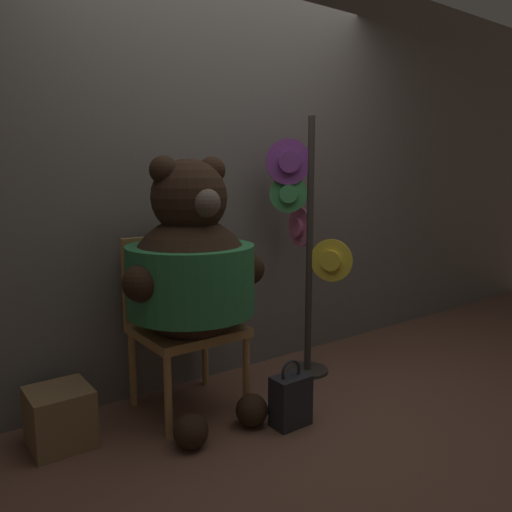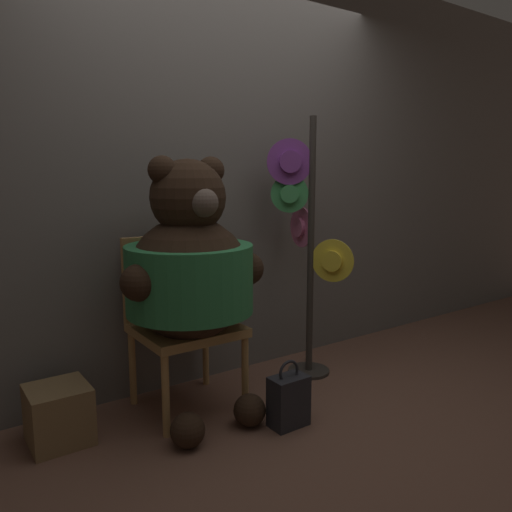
{
  "view_description": "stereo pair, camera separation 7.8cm",
  "coord_description": "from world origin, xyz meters",
  "px_view_note": "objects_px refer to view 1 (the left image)",
  "views": [
    {
      "loc": [
        -1.7,
        -2.16,
        1.34
      ],
      "look_at": [
        0.04,
        0.19,
        0.85
      ],
      "focal_mm": 35.0,
      "sensor_mm": 36.0,
      "label": 1
    },
    {
      "loc": [
        -1.63,
        -2.21,
        1.34
      ],
      "look_at": [
        0.04,
        0.19,
        0.85
      ],
      "focal_mm": 35.0,
      "sensor_mm": 36.0,
      "label": 2
    }
  ],
  "objects_px": {
    "teddy_bear": "(191,271)",
    "handbag_on_ground": "(291,400)",
    "hat_display_rack": "(303,235)",
    "chair": "(180,314)"
  },
  "relations": [
    {
      "from": "chair",
      "to": "teddy_bear",
      "type": "distance_m",
      "value": 0.33
    },
    {
      "from": "teddy_bear",
      "to": "hat_display_rack",
      "type": "relative_size",
      "value": 0.84
    },
    {
      "from": "handbag_on_ground",
      "to": "chair",
      "type": "bearing_deg",
      "value": 120.32
    },
    {
      "from": "chair",
      "to": "teddy_bear",
      "type": "xyz_separation_m",
      "value": [
        -0.02,
        -0.17,
        0.28
      ]
    },
    {
      "from": "hat_display_rack",
      "to": "handbag_on_ground",
      "type": "bearing_deg",
      "value": -135.98
    },
    {
      "from": "chair",
      "to": "teddy_bear",
      "type": "height_order",
      "value": "teddy_bear"
    },
    {
      "from": "handbag_on_ground",
      "to": "hat_display_rack",
      "type": "bearing_deg",
      "value": 44.02
    },
    {
      "from": "hat_display_rack",
      "to": "teddy_bear",
      "type": "bearing_deg",
      "value": -172.94
    },
    {
      "from": "teddy_bear",
      "to": "handbag_on_ground",
      "type": "height_order",
      "value": "teddy_bear"
    },
    {
      "from": "chair",
      "to": "handbag_on_ground",
      "type": "height_order",
      "value": "chair"
    }
  ]
}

